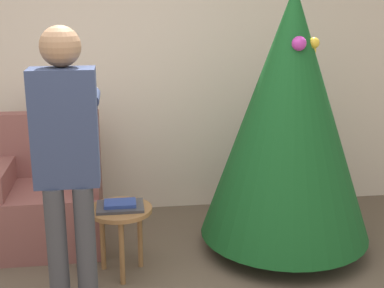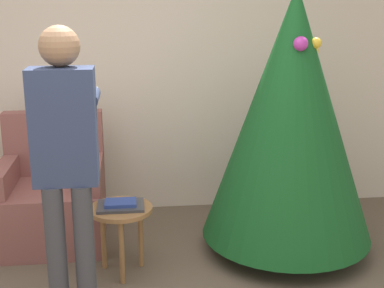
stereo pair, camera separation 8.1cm
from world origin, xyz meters
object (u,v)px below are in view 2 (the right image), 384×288
(armchair, at_px, (53,199))
(person_standing, at_px, (65,151))
(side_stool, at_px, (121,217))
(christmas_tree, at_px, (291,116))

(armchair, relative_size, person_standing, 0.57)
(armchair, xyz_separation_m, side_stool, (0.55, -0.60, 0.08))
(christmas_tree, distance_m, armchair, 1.97)
(armchair, height_order, side_stool, armchair)
(christmas_tree, height_order, person_standing, christmas_tree)
(armchair, relative_size, side_stool, 2.02)
(person_standing, bearing_deg, side_stool, 57.74)
(armchair, bearing_deg, christmas_tree, -11.61)
(christmas_tree, relative_size, armchair, 1.98)
(armchair, xyz_separation_m, person_standing, (0.26, -1.06, 0.70))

